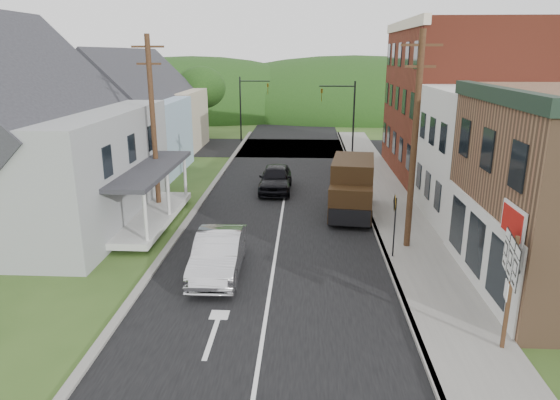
# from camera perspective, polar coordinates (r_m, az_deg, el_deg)

# --- Properties ---
(ground) EXTENTS (120.00, 120.00, 0.00)m
(ground) POSITION_cam_1_polar(r_m,az_deg,el_deg) (18.69, -0.99, -9.25)
(ground) COLOR #2D4719
(ground) RESTS_ON ground
(road) EXTENTS (9.00, 90.00, 0.02)m
(road) POSITION_cam_1_polar(r_m,az_deg,el_deg) (28.02, 0.41, -0.36)
(road) COLOR black
(road) RESTS_ON ground
(cross_road) EXTENTS (60.00, 9.00, 0.02)m
(cross_road) POSITION_cam_1_polar(r_m,az_deg,el_deg) (44.56, 1.39, 5.97)
(cross_road) COLOR black
(cross_road) RESTS_ON ground
(sidewalk_right) EXTENTS (2.80, 55.00, 0.15)m
(sidewalk_right) POSITION_cam_1_polar(r_m,az_deg,el_deg) (26.49, 13.07, -1.63)
(sidewalk_right) COLOR slate
(sidewalk_right) RESTS_ON ground
(curb_right) EXTENTS (0.20, 55.00, 0.15)m
(curb_right) POSITION_cam_1_polar(r_m,az_deg,el_deg) (26.28, 10.17, -1.60)
(curb_right) COLOR slate
(curb_right) RESTS_ON ground
(curb_left) EXTENTS (0.30, 55.00, 0.12)m
(curb_left) POSITION_cam_1_polar(r_m,az_deg,el_deg) (26.71, -9.80, -1.32)
(curb_left) COLOR slate
(curb_left) RESTS_ON ground
(storefront_white) EXTENTS (8.00, 7.00, 6.50)m
(storefront_white) POSITION_cam_1_polar(r_m,az_deg,el_deg) (26.76, 25.19, 4.44)
(storefront_white) COLOR silver
(storefront_white) RESTS_ON ground
(storefront_red) EXTENTS (8.00, 12.00, 10.00)m
(storefront_red) POSITION_cam_1_polar(r_m,az_deg,el_deg) (35.41, 19.89, 10.47)
(storefront_red) COLOR maroon
(storefront_red) RESTS_ON ground
(house_gray) EXTENTS (10.20, 12.24, 8.35)m
(house_gray) POSITION_cam_1_polar(r_m,az_deg,el_deg) (26.62, -26.95, 6.32)
(house_gray) COLOR gray
(house_gray) RESTS_ON ground
(house_blue) EXTENTS (7.14, 8.16, 7.28)m
(house_blue) POSITION_cam_1_polar(r_m,az_deg,el_deg) (36.20, -16.94, 8.75)
(house_blue) COLOR #8CADBF
(house_blue) RESTS_ON ground
(house_cream) EXTENTS (7.14, 8.16, 7.28)m
(house_cream) POSITION_cam_1_polar(r_m,az_deg,el_deg) (44.85, -13.71, 10.36)
(house_cream) COLOR #B3A88B
(house_cream) RESTS_ON ground
(utility_pole_right) EXTENTS (1.60, 0.26, 9.00)m
(utility_pole_right) POSITION_cam_1_polar(r_m,az_deg,el_deg) (21.05, 15.12, 6.46)
(utility_pole_right) COLOR #472D19
(utility_pole_right) RESTS_ON ground
(utility_pole_left) EXTENTS (1.60, 0.26, 9.00)m
(utility_pole_left) POSITION_cam_1_polar(r_m,az_deg,el_deg) (26.19, -14.29, 8.39)
(utility_pole_left) COLOR #472D19
(utility_pole_left) RESTS_ON ground
(traffic_signal_right) EXTENTS (2.87, 0.20, 6.00)m
(traffic_signal_right) POSITION_cam_1_polar(r_m,az_deg,el_deg) (40.65, 7.46, 10.18)
(traffic_signal_right) COLOR black
(traffic_signal_right) RESTS_ON ground
(traffic_signal_left) EXTENTS (2.87, 0.20, 6.00)m
(traffic_signal_left) POSITION_cam_1_polar(r_m,az_deg,el_deg) (47.81, -3.71, 11.21)
(traffic_signal_left) COLOR black
(traffic_signal_left) RESTS_ON ground
(tree_left_c) EXTENTS (5.80, 5.80, 8.41)m
(tree_left_c) POSITION_cam_1_polar(r_m,az_deg,el_deg) (42.03, -26.35, 11.85)
(tree_left_c) COLOR #382616
(tree_left_c) RESTS_ON ground
(tree_left_d) EXTENTS (4.80, 4.80, 6.94)m
(tree_left_d) POSITION_cam_1_polar(r_m,az_deg,el_deg) (49.95, -9.03, 12.57)
(tree_left_d) COLOR #382616
(tree_left_d) RESTS_ON ground
(forested_ridge) EXTENTS (90.00, 30.00, 16.00)m
(forested_ridge) POSITION_cam_1_polar(r_m,az_deg,el_deg) (72.26, 2.03, 10.01)
(forested_ridge) COLOR black
(forested_ridge) RESTS_ON ground
(silver_sedan) EXTENTS (1.80, 4.89, 1.60)m
(silver_sedan) POSITION_cam_1_polar(r_m,az_deg,el_deg) (19.10, -7.03, -6.16)
(silver_sedan) COLOR #B8B8BD
(silver_sedan) RESTS_ON ground
(dark_sedan) EXTENTS (1.90, 4.67, 1.59)m
(dark_sedan) POSITION_cam_1_polar(r_m,az_deg,el_deg) (30.26, -0.51, 2.48)
(dark_sedan) COLOR black
(dark_sedan) RESTS_ON ground
(delivery_van) EXTENTS (2.68, 5.35, 2.87)m
(delivery_van) POSITION_cam_1_polar(r_m,az_deg,el_deg) (25.93, 8.25, 1.42)
(delivery_van) COLOR black
(delivery_van) RESTS_ON ground
(route_sign_cluster) EXTENTS (0.44, 1.88, 3.33)m
(route_sign_cluster) POSITION_cam_1_polar(r_m,az_deg,el_deg) (14.95, 24.80, -7.98)
(route_sign_cluster) COLOR #472D19
(route_sign_cluster) RESTS_ON sidewalk_right
(warning_sign) EXTENTS (0.13, 0.73, 2.64)m
(warning_sign) POSITION_cam_1_polar(r_m,az_deg,el_deg) (20.38, 12.96, -1.90)
(warning_sign) COLOR black
(warning_sign) RESTS_ON sidewalk_right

